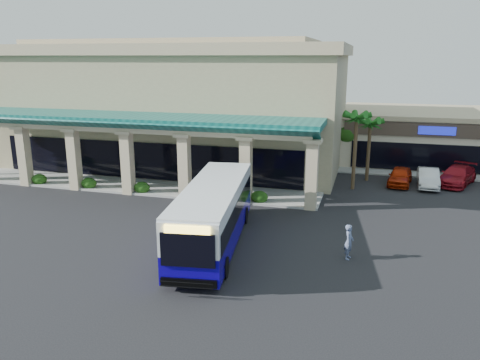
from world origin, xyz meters
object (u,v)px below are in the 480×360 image
(transit_bus, at_px, (214,215))
(car_white, at_px, (428,178))
(pedestrian, at_px, (349,242))
(car_silver, at_px, (400,176))
(car_red, at_px, (457,176))

(transit_bus, height_order, car_white, transit_bus)
(pedestrian, xyz_separation_m, car_silver, (3.19, 15.58, -0.20))
(pedestrian, bearing_deg, car_red, -16.64)
(transit_bus, relative_size, pedestrian, 6.57)
(transit_bus, relative_size, car_silver, 2.86)
(transit_bus, relative_size, car_red, 2.33)
(transit_bus, bearing_deg, pedestrian, -7.56)
(car_silver, distance_m, car_red, 4.55)
(transit_bus, height_order, car_red, transit_bus)
(car_silver, distance_m, car_white, 2.09)
(car_white, bearing_deg, transit_bus, -126.51)
(car_silver, bearing_deg, car_white, 8.31)
(car_silver, relative_size, car_white, 0.96)
(transit_bus, bearing_deg, car_red, 41.17)
(pedestrian, height_order, car_red, pedestrian)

